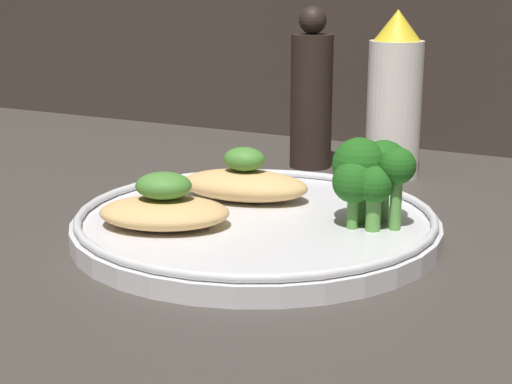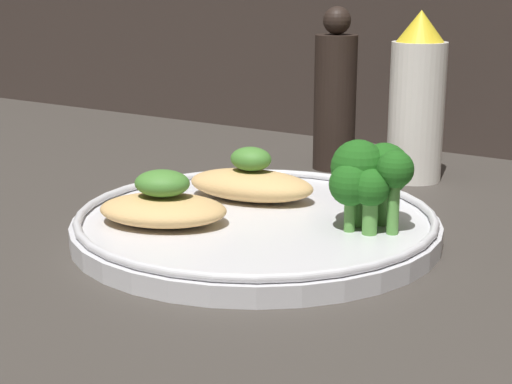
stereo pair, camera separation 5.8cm
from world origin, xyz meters
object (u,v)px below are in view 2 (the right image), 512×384
Objects in this scene: broccoli_bunch at (370,176)px; plate at (256,223)px; pepper_grinder at (335,96)px; sauce_bottle at (417,101)px.

plate is at bearing -162.05° from broccoli_bunch.
broccoli_bunch is 24.25cm from pepper_grinder.
pepper_grinder reaches higher than plate.
pepper_grinder is at bearing 103.93° from plate.
plate is 9.29cm from broccoli_bunch.
sauce_bottle is 0.99× the size of pepper_grinder.
pepper_grinder is at bearing -180.00° from sauce_bottle.
plate is at bearing -76.07° from pepper_grinder.
sauce_bottle reaches higher than plate.
plate is 1.72× the size of sauce_bottle.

